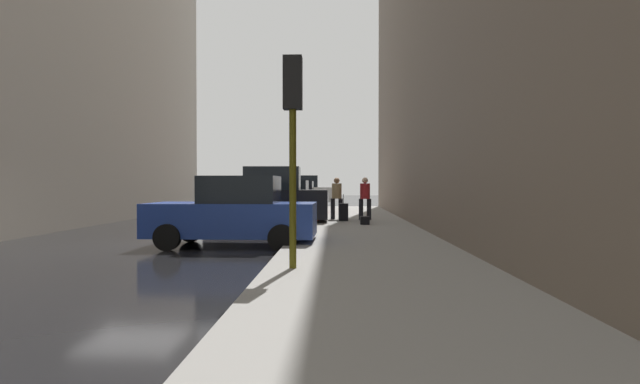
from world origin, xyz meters
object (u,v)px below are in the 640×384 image
object	(u,v)px
parked_black_suv	(269,199)
duffel_bag	(365,220)
parked_red_hatchback	(286,199)
rolling_suitcase	(343,212)
parked_silver_sedan	(296,196)
parked_white_van	(302,192)
traffic_light	(293,115)
pedestrian_in_red_jacket	(365,196)
fire_hydrant	(316,212)
parked_blue_sedan	(234,213)
pedestrian_in_tan_coat	(337,196)

from	to	relation	value
parked_black_suv	duffel_bag	distance (m)	3.89
parked_red_hatchback	rolling_suitcase	xyz separation A→B (m)	(2.87, -6.02, -0.36)
parked_silver_sedan	parked_white_van	distance (m)	5.79
parked_silver_sedan	duffel_bag	size ratio (longest dim) A/B	9.61
traffic_light	pedestrian_in_red_jacket	size ratio (longest dim) A/B	2.11
traffic_light	fire_hydrant	bearing A→B (deg)	90.26
parked_blue_sedan	parked_red_hatchback	world-z (taller)	same
pedestrian_in_red_jacket	parked_black_suv	bearing A→B (deg)	-164.99
fire_hydrant	rolling_suitcase	xyz separation A→B (m)	(1.07, 0.23, -0.01)
parked_silver_sedan	pedestrian_in_red_jacket	xyz separation A→B (m)	(3.75, -11.64, 0.26)
parked_white_van	pedestrian_in_tan_coat	distance (m)	17.27
parked_black_suv	pedestrian_in_red_jacket	xyz separation A→B (m)	(3.75, 1.01, 0.07)
fire_hydrant	traffic_light	distance (m)	11.20
parked_silver_sedan	parked_white_van	xyz separation A→B (m)	(-0.00, 5.79, 0.18)
parked_white_van	rolling_suitcase	world-z (taller)	parked_white_van
parked_black_suv	parked_red_hatchback	xyz separation A→B (m)	(0.00, 6.59, -0.18)
parked_white_van	parked_black_suv	bearing A→B (deg)	-90.00
pedestrian_in_red_jacket	rolling_suitcase	world-z (taller)	pedestrian_in_red_jacket
parked_black_suv	parked_white_van	size ratio (longest dim) A/B	1.00
fire_hydrant	parked_blue_sedan	bearing A→B (deg)	-104.79
parked_blue_sedan	parked_white_van	size ratio (longest dim) A/B	0.91
pedestrian_in_tan_coat	pedestrian_in_red_jacket	distance (m)	1.19
pedestrian_in_tan_coat	duffel_bag	distance (m)	2.91
traffic_light	rolling_suitcase	xyz separation A→B (m)	(1.02, 11.20, -2.27)
duffel_bag	parked_white_van	bearing A→B (deg)	100.41
parked_black_suv	duffel_bag	world-z (taller)	parked_black_suv
parked_white_van	pedestrian_in_tan_coat	world-z (taller)	parked_white_van
pedestrian_in_red_jacket	duffel_bag	xyz separation A→B (m)	(-0.14, -2.25, -0.81)
parked_red_hatchback	pedestrian_in_tan_coat	distance (m)	5.85
parked_blue_sedan	duffel_bag	xyz separation A→B (m)	(3.61, 5.25, -0.56)
parked_red_hatchback	rolling_suitcase	world-z (taller)	parked_red_hatchback
rolling_suitcase	traffic_light	bearing A→B (deg)	-95.20
fire_hydrant	rolling_suitcase	bearing A→B (deg)	12.23
parked_black_suv	traffic_light	bearing A→B (deg)	-80.11
parked_black_suv	rolling_suitcase	size ratio (longest dim) A/B	4.47
parked_blue_sedan	fire_hydrant	size ratio (longest dim) A/B	6.01
parked_white_van	parked_red_hatchback	bearing A→B (deg)	-90.00
traffic_light	duffel_bag	bearing A→B (deg)	79.37
parked_silver_sedan	traffic_light	xyz separation A→B (m)	(1.85, -23.27, 1.91)
parked_white_van	parked_blue_sedan	bearing A→B (deg)	-90.00
parked_white_van	rolling_suitcase	xyz separation A→B (m)	(2.87, -17.87, -0.54)
parked_blue_sedan	pedestrian_in_red_jacket	distance (m)	8.39
parked_blue_sedan	rolling_suitcase	world-z (taller)	parked_blue_sedan
parked_blue_sedan	pedestrian_in_tan_coat	bearing A→B (deg)	71.62
traffic_light	pedestrian_in_tan_coat	world-z (taller)	traffic_light
parked_black_suv	fire_hydrant	world-z (taller)	parked_black_suv
fire_hydrant	pedestrian_in_tan_coat	bearing A→B (deg)	51.81
parked_black_suv	traffic_light	size ratio (longest dim) A/B	1.29
duffel_bag	rolling_suitcase	bearing A→B (deg)	112.24
traffic_light	parked_blue_sedan	bearing A→B (deg)	114.15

